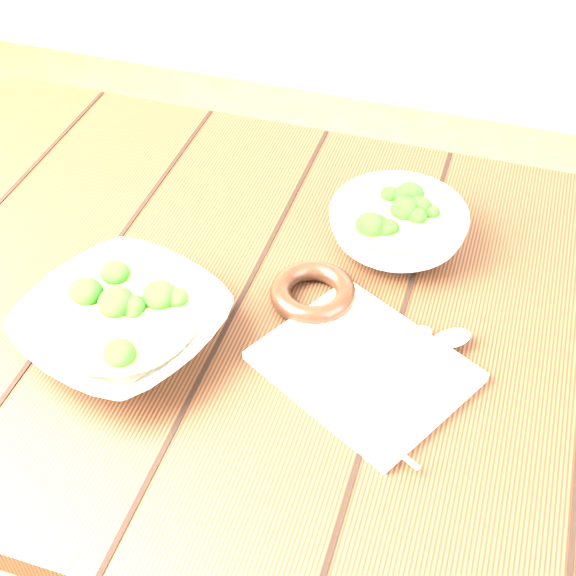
{
  "coord_description": "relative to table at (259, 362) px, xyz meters",
  "views": [
    {
      "loc": [
        0.26,
        -0.67,
        1.46
      ],
      "look_at": [
        0.05,
        -0.02,
        0.8
      ],
      "focal_mm": 50.0,
      "sensor_mm": 36.0,
      "label": 1
    }
  ],
  "objects": [
    {
      "name": "soup_bowl_front",
      "position": [
        -0.13,
        -0.11,
        0.15
      ],
      "size": [
        0.29,
        0.29,
        0.07
      ],
      "color": "silver",
      "rests_on": "table"
    },
    {
      "name": "table",
      "position": [
        0.0,
        0.0,
        0.0
      ],
      "size": [
        1.2,
        0.8,
        0.75
      ],
      "color": "black",
      "rests_on": "ground"
    },
    {
      "name": "spoon_right",
      "position": [
        0.22,
        -0.03,
        0.13
      ],
      "size": [
        0.15,
        0.13,
        0.01
      ],
      "color": "#AFAB9A",
      "rests_on": "napkin"
    },
    {
      "name": "soup_bowl_back",
      "position": [
        0.14,
        0.16,
        0.15
      ],
      "size": [
        0.2,
        0.2,
        0.07
      ],
      "color": "silver",
      "rests_on": "table"
    },
    {
      "name": "trivet",
      "position": [
        0.07,
        0.02,
        0.13
      ],
      "size": [
        0.12,
        0.12,
        0.03
      ],
      "primitive_type": "torus",
      "rotation": [
        0.0,
        0.0,
        0.11
      ],
      "color": "black",
      "rests_on": "table"
    },
    {
      "name": "spoon_left",
      "position": [
        0.18,
        -0.04,
        0.13
      ],
      "size": [
        0.14,
        0.14,
        0.01
      ],
      "color": "#AFAB9A",
      "rests_on": "napkin"
    },
    {
      "name": "napkin",
      "position": [
        0.16,
        -0.07,
        0.13
      ],
      "size": [
        0.28,
        0.26,
        0.01
      ],
      "primitive_type": "cube",
      "rotation": [
        0.0,
        0.0,
        -0.49
      ],
      "color": "beige",
      "rests_on": "table"
    }
  ]
}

